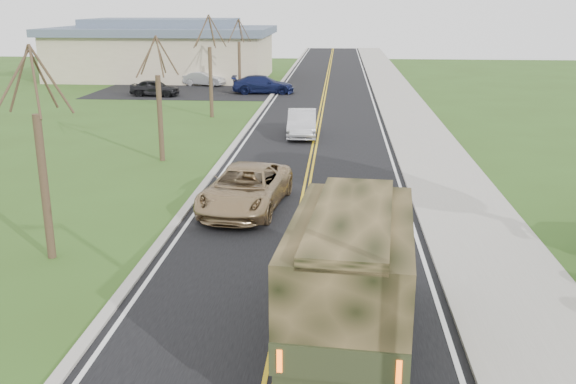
# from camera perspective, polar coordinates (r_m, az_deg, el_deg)

# --- Properties ---
(road) EXTENTS (8.00, 120.00, 0.01)m
(road) POSITION_cam_1_polar(r_m,az_deg,el_deg) (47.29, 3.08, 7.81)
(road) COLOR black
(road) RESTS_ON ground
(curb_right) EXTENTS (0.30, 120.00, 0.12)m
(curb_right) POSITION_cam_1_polar(r_m,az_deg,el_deg) (47.35, 8.15, 7.74)
(curb_right) COLOR #9E998E
(curb_right) RESTS_ON ground
(sidewalk_right) EXTENTS (3.20, 120.00, 0.10)m
(sidewalk_right) POSITION_cam_1_polar(r_m,az_deg,el_deg) (47.49, 10.28, 7.66)
(sidewalk_right) COLOR #9E998E
(sidewalk_right) RESTS_ON ground
(curb_left) EXTENTS (0.30, 120.00, 0.10)m
(curb_left) POSITION_cam_1_polar(r_m,az_deg,el_deg) (47.57, -1.97, 7.93)
(curb_left) COLOR #9E998E
(curb_left) RESTS_ON ground
(bare_tree_a) EXTENTS (1.93, 2.26, 6.08)m
(bare_tree_a) POSITION_cam_1_polar(r_m,az_deg,el_deg) (19.18, -20.99, 1.84)
(bare_tree_a) COLOR #38281C
(bare_tree_a) RESTS_ON ground
(bare_tree_b) EXTENTS (1.83, 2.14, 5.73)m
(bare_tree_b) POSITION_cam_1_polar(r_m,az_deg,el_deg) (30.25, -11.35, 7.34)
(bare_tree_b) COLOR #38281C
(bare_tree_b) RESTS_ON ground
(bare_tree_c) EXTENTS (2.04, 2.39, 6.42)m
(bare_tree_c) POSITION_cam_1_polar(r_m,az_deg,el_deg) (41.78, -6.91, 10.40)
(bare_tree_c) COLOR #38281C
(bare_tree_c) RESTS_ON ground
(bare_tree_d) EXTENTS (1.88, 2.20, 5.91)m
(bare_tree_d) POSITION_cam_1_polar(r_m,az_deg,el_deg) (53.57, -4.35, 11.54)
(bare_tree_d) COLOR #38281C
(bare_tree_d) RESTS_ON ground
(commercial_building) EXTENTS (25.50, 21.50, 5.65)m
(commercial_building) POSITION_cam_1_polar(r_m,az_deg,el_deg) (65.18, -10.98, 12.29)
(commercial_building) COLOR tan
(commercial_building) RESTS_ON ground
(military_truck) EXTENTS (2.83, 6.72, 3.27)m
(military_truck) POSITION_cam_1_polar(r_m,az_deg,el_deg) (13.38, 5.76, -6.67)
(military_truck) COLOR black
(military_truck) RESTS_ON ground
(suv_champagne) EXTENTS (3.15, 5.74, 1.52)m
(suv_champagne) POSITION_cam_1_polar(r_m,az_deg,el_deg) (22.89, -3.79, 0.33)
(suv_champagne) COLOR #947853
(suv_champagne) RESTS_ON ground
(sedan_silver) EXTENTS (1.71, 4.46, 1.45)m
(sedan_silver) POSITION_cam_1_polar(r_m,az_deg,el_deg) (35.55, 1.25, 6.12)
(sedan_silver) COLOR silver
(sedan_silver) RESTS_ON ground
(lot_car_dark) EXTENTS (3.99, 1.94, 1.31)m
(lot_car_dark) POSITION_cam_1_polar(r_m,az_deg,el_deg) (52.32, -11.76, 9.05)
(lot_car_dark) COLOR black
(lot_car_dark) RESTS_ON ground
(lot_car_silver) EXTENTS (3.99, 2.36, 1.24)m
(lot_car_silver) POSITION_cam_1_polar(r_m,az_deg,el_deg) (58.36, -7.44, 9.95)
(lot_car_silver) COLOR #B3B3B8
(lot_car_silver) RESTS_ON ground
(lot_car_navy) EXTENTS (5.19, 2.47, 1.46)m
(lot_car_navy) POSITION_cam_1_polar(r_m,az_deg,el_deg) (52.86, -2.24, 9.53)
(lot_car_navy) COLOR #10163C
(lot_car_navy) RESTS_ON ground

